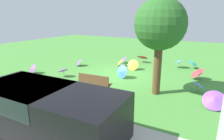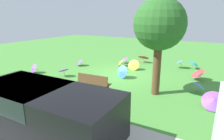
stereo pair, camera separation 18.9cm
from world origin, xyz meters
name	(u,v)px [view 2 (the right image)]	position (x,y,z in m)	size (l,w,h in m)	color
ground	(117,76)	(0.00, 0.00, 0.00)	(40.00, 40.00, 0.00)	#478C38
road_strip	(22,127)	(0.00, 6.59, 0.00)	(40.00, 3.87, 0.01)	#B2AFA8
van_dark	(42,107)	(-0.92, 6.48, 0.91)	(4.64, 2.21, 1.53)	black
park_bench	(94,83)	(-0.30, 2.91, 0.47)	(1.63, 0.59, 0.90)	brown
shade_tree	(160,25)	(-2.91, 1.64, 3.15)	(2.27, 2.27, 4.34)	brown
parasol_yellow_0	(133,65)	(-0.34, -1.63, 0.37)	(0.79, 0.69, 0.73)	tan
parasol_blue_1	(121,72)	(-0.44, 0.35, 0.41)	(0.88, 0.87, 0.81)	tan
parasol_blue_2	(180,62)	(-2.95, -3.71, 0.47)	(0.83, 0.85, 0.69)	tan
parasol_purple_0	(124,59)	(1.05, -3.08, 0.36)	(0.75, 0.76, 0.58)	tan
parasol_blue_3	(199,85)	(-4.64, 0.50, 0.40)	(0.84, 0.85, 0.59)	tan
parasol_red_0	(197,72)	(-4.35, -1.52, 0.45)	(0.97, 1.01, 0.74)	tan
parasol_purple_1	(63,70)	(2.75, 1.78, 0.43)	(0.78, 0.78, 0.62)	tan
parasol_orange_0	(120,62)	(0.92, -2.16, 0.30)	(0.71, 0.79, 0.60)	tan
parasol_purple_2	(33,68)	(4.92, 2.25, 0.32)	(0.75, 0.65, 0.63)	tan
parasol_red_2	(144,57)	(-0.16, -4.03, 0.47)	(0.85, 0.82, 0.71)	tan
parasol_purple_3	(214,100)	(-5.35, 2.08, 0.39)	(0.90, 0.77, 0.75)	tan
parasol_teal_1	(194,63)	(-3.85, -3.95, 0.43)	(0.70, 0.72, 0.64)	tan
parasol_purple_5	(79,62)	(3.58, -0.73, 0.29)	(0.77, 0.80, 0.57)	tan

